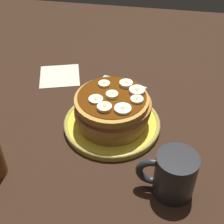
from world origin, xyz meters
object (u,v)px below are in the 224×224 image
(pancake_stack, at_px, (112,110))
(coffee_mug, at_px, (173,174))
(banana_slice_6, at_px, (137,91))
(fork, at_px, (122,81))
(banana_slice_4, at_px, (104,84))
(banana_slice_1, at_px, (137,100))
(banana_slice_2, at_px, (96,100))
(napkin, at_px, (60,76))
(plate, at_px, (112,123))
(banana_slice_0, at_px, (111,94))
(banana_slice_5, at_px, (104,108))
(banana_slice_3, at_px, (126,84))
(banana_slice_7, at_px, (123,109))

(pancake_stack, height_order, coffee_mug, coffee_mug)
(banana_slice_6, height_order, coffee_mug, banana_slice_6)
(fork, bearing_deg, banana_slice_4, 81.74)
(banana_slice_1, relative_size, banana_slice_2, 0.89)
(napkin, bearing_deg, banana_slice_6, 146.45)
(banana_slice_6, bearing_deg, fork, -70.51)
(plate, xyz_separation_m, banana_slice_6, (-0.05, -0.02, 0.08))
(banana_slice_0, xyz_separation_m, banana_slice_5, (0.01, 0.05, 0.00))
(plate, xyz_separation_m, banana_slice_0, (0.00, -0.00, 0.08))
(banana_slice_1, distance_m, napkin, 0.31)
(banana_slice_6, bearing_deg, banana_slice_2, 28.16)
(banana_slice_2, xyz_separation_m, napkin, (0.15, -0.20, -0.09))
(banana_slice_0, bearing_deg, napkin, -44.61)
(banana_slice_0, height_order, banana_slice_6, same)
(plate, height_order, coffee_mug, coffee_mug)
(banana_slice_0, bearing_deg, pancake_stack, 119.82)
(coffee_mug, distance_m, fork, 0.37)
(banana_slice_2, relative_size, napkin, 0.28)
(fork, bearing_deg, banana_slice_0, 90.63)
(napkin, bearing_deg, plate, 135.36)
(banana_slice_2, distance_m, banana_slice_3, 0.09)
(plate, bearing_deg, napkin, -44.64)
(banana_slice_3, xyz_separation_m, banana_slice_6, (-0.03, 0.02, -0.00))
(plate, xyz_separation_m, banana_slice_7, (-0.03, 0.04, 0.08))
(banana_slice_4, xyz_separation_m, coffee_mug, (-0.17, 0.20, -0.04))
(plate, xyz_separation_m, coffee_mug, (-0.14, 0.16, 0.04))
(banana_slice_0, xyz_separation_m, banana_slice_4, (0.02, -0.04, -0.00))
(banana_slice_0, bearing_deg, banana_slice_1, 171.73)
(pancake_stack, height_order, banana_slice_3, banana_slice_3)
(banana_slice_4, bearing_deg, banana_slice_7, 124.06)
(banana_slice_0, bearing_deg, fork, -89.37)
(banana_slice_6, relative_size, fork, 0.28)
(banana_slice_4, bearing_deg, banana_slice_1, 150.66)
(banana_slice_7, height_order, fork, banana_slice_7)
(banana_slice_1, xyz_separation_m, banana_slice_4, (0.08, -0.04, -0.00))
(banana_slice_0, distance_m, banana_slice_5, 0.05)
(plate, distance_m, fork, 0.18)
(banana_slice_0, distance_m, banana_slice_4, 0.04)
(banana_slice_3, bearing_deg, banana_slice_7, 93.60)
(pancake_stack, relative_size, banana_slice_4, 6.66)
(pancake_stack, height_order, banana_slice_5, banana_slice_5)
(banana_slice_2, distance_m, napkin, 0.27)
(banana_slice_1, bearing_deg, banana_slice_6, -84.12)
(banana_slice_7, bearing_deg, banana_slice_1, -124.81)
(plate, height_order, banana_slice_0, banana_slice_0)
(banana_slice_0, distance_m, coffee_mug, 0.22)
(banana_slice_5, bearing_deg, banana_slice_0, -97.39)
(banana_slice_0, bearing_deg, banana_slice_6, -157.23)
(coffee_mug, bearing_deg, plate, -48.08)
(banana_slice_5, distance_m, banana_slice_7, 0.04)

